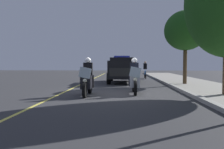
# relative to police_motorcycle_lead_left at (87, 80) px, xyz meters

# --- Properties ---
(ground_plane) EXTENTS (80.00, 80.00, 0.00)m
(ground_plane) POSITION_rel_police_motorcycle_lead_left_xyz_m (-0.73, 1.05, -0.70)
(ground_plane) COLOR #333335
(curb_strip) EXTENTS (48.00, 0.24, 0.15)m
(curb_strip) POSITION_rel_police_motorcycle_lead_left_xyz_m (-0.73, 4.61, -0.62)
(curb_strip) COLOR #9E9B93
(curb_strip) RESTS_ON ground
(lane_stripe_center) EXTENTS (48.00, 0.12, 0.01)m
(lane_stripe_center) POSITION_rel_police_motorcycle_lead_left_xyz_m (-0.73, -1.37, -0.70)
(lane_stripe_center) COLOR #E0D14C
(lane_stripe_center) RESTS_ON ground
(police_motorcycle_lead_left) EXTENTS (2.14, 0.56, 1.72)m
(police_motorcycle_lead_left) POSITION_rel_police_motorcycle_lead_left_xyz_m (0.00, 0.00, 0.00)
(police_motorcycle_lead_left) COLOR black
(police_motorcycle_lead_left) RESTS_ON ground
(police_motorcycle_lead_right) EXTENTS (2.14, 0.56, 1.72)m
(police_motorcycle_lead_right) POSITION_rel_police_motorcycle_lead_left_xyz_m (-0.78, 2.14, 0.00)
(police_motorcycle_lead_right) COLOR black
(police_motorcycle_lead_right) RESTS_ON ground
(police_suv) EXTENTS (4.93, 2.12, 2.05)m
(police_suv) POSITION_rel_police_motorcycle_lead_left_xyz_m (-7.28, 1.45, 0.37)
(police_suv) COLOR black
(police_suv) RESTS_ON ground
(cyclist_background) EXTENTS (1.76, 0.32, 1.69)m
(cyclist_background) POSITION_rel_police_motorcycle_lead_left_xyz_m (-11.98, 3.64, 0.14)
(cyclist_background) COLOR black
(cyclist_background) RESTS_ON ground
(tree_far_back) EXTENTS (2.79, 2.79, 4.87)m
(tree_far_back) POSITION_rel_police_motorcycle_lead_left_xyz_m (-5.32, 5.69, 2.93)
(tree_far_back) COLOR #4C3823
(tree_far_back) RESTS_ON sidewalk_strip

